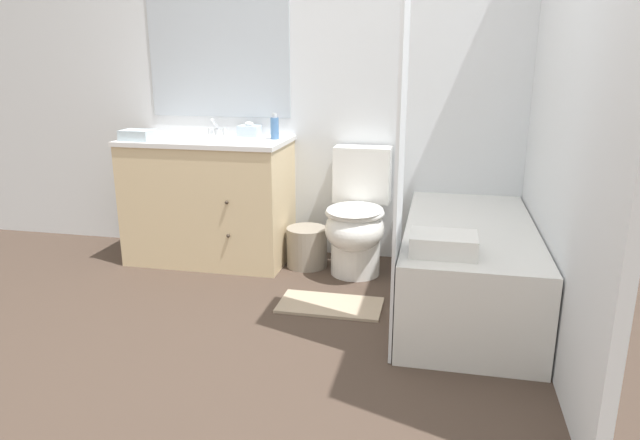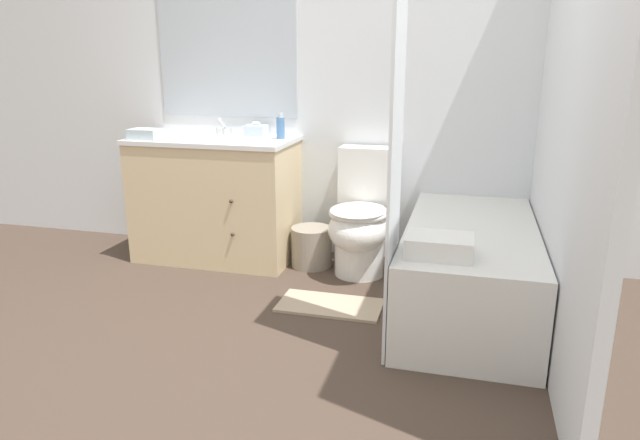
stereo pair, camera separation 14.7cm
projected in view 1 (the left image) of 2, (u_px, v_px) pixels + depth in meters
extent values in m
plane|color=#47382D|center=(254.00, 369.00, 2.61)|extent=(14.00, 14.00, 0.00)
cube|color=silver|center=(328.00, 77.00, 3.86)|extent=(8.00, 0.05, 2.50)
cube|color=#B2BCC6|center=(218.00, 48.00, 3.94)|extent=(1.03, 0.01, 0.93)
cube|color=silver|center=(563.00, 84.00, 2.78)|extent=(0.05, 2.66, 2.50)
cube|color=beige|center=(210.00, 202.00, 3.95)|extent=(1.08, 0.57, 0.82)
cube|color=white|center=(206.00, 141.00, 3.84)|extent=(1.10, 0.59, 0.03)
cylinder|color=white|center=(207.00, 147.00, 3.85)|extent=(0.33, 0.33, 0.10)
sphere|color=#382D23|center=(227.00, 202.00, 3.60)|extent=(0.02, 0.02, 0.02)
sphere|color=#382D23|center=(228.00, 236.00, 3.66)|extent=(0.02, 0.02, 0.02)
cylinder|color=silver|center=(218.00, 132.00, 4.02)|extent=(0.04, 0.04, 0.04)
cylinder|color=silver|center=(215.00, 124.00, 3.96)|extent=(0.02, 0.11, 0.09)
cylinder|color=silver|center=(210.00, 131.00, 4.03)|extent=(0.03, 0.03, 0.04)
cylinder|color=silver|center=(225.00, 132.00, 4.01)|extent=(0.03, 0.03, 0.04)
cylinder|color=white|center=(355.00, 256.00, 3.74)|extent=(0.32, 0.32, 0.24)
ellipsoid|color=white|center=(355.00, 228.00, 3.63)|extent=(0.38, 0.45, 0.28)
torus|color=white|center=(355.00, 213.00, 3.61)|extent=(0.38, 0.38, 0.04)
cube|color=white|center=(362.00, 174.00, 3.85)|extent=(0.38, 0.18, 0.37)
ellipsoid|color=white|center=(355.00, 209.00, 3.60)|extent=(0.36, 0.43, 0.02)
cube|color=white|center=(467.00, 266.00, 3.21)|extent=(0.69, 1.50, 0.49)
cube|color=#A8ADAE|center=(470.00, 226.00, 3.15)|extent=(0.57, 1.38, 0.01)
cube|color=white|center=(401.00, 149.00, 2.56)|extent=(0.01, 0.37, 1.95)
cylinder|color=gray|center=(307.00, 247.00, 3.87)|extent=(0.27, 0.27, 0.27)
cube|color=silver|center=(249.00, 131.00, 3.95)|extent=(0.14, 0.12, 0.07)
ellipsoid|color=white|center=(249.00, 124.00, 3.94)|extent=(0.06, 0.04, 0.03)
cylinder|color=#4C7AB2|center=(275.00, 128.00, 3.79)|extent=(0.06, 0.06, 0.14)
cylinder|color=silver|center=(274.00, 115.00, 3.76)|extent=(0.03, 0.03, 0.03)
cube|color=silver|center=(137.00, 135.00, 3.74)|extent=(0.20, 0.15, 0.07)
cube|color=white|center=(443.00, 244.00, 2.67)|extent=(0.31, 0.23, 0.10)
cube|color=tan|center=(330.00, 305.00, 3.27)|extent=(0.59, 0.31, 0.02)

